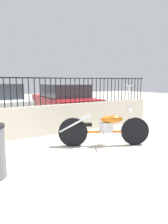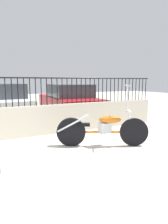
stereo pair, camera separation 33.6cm
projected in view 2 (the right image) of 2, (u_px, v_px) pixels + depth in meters
ground_plane at (27, 176)px, 3.22m from camera, size 40.00×40.00×0.00m
low_wall at (7, 123)px, 5.20m from camera, size 9.74×0.18×0.85m
fence_railing at (5, 88)px, 5.06m from camera, size 9.74×0.04×0.77m
motorcycle_orange at (98, 129)px, 4.68m from camera, size 1.94×1.11×1.44m
car_white at (0, 103)px, 7.33m from camera, size 1.84×3.96×1.42m
car_red at (68, 100)px, 8.76m from camera, size 2.00×4.41×1.37m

